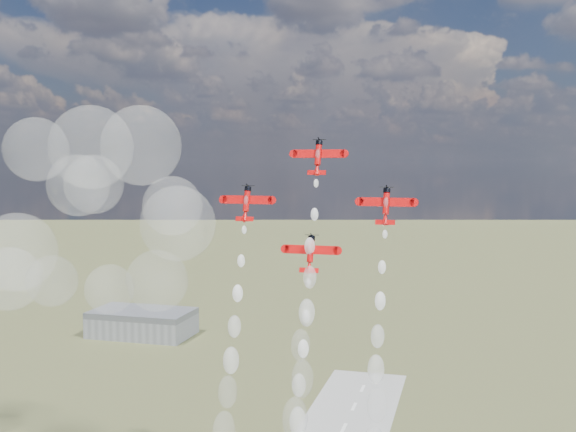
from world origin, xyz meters
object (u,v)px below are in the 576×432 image
(plane_right, at_px, (386,205))
(plane_left, at_px, (246,203))
(plane_slot, at_px, (310,253))
(plane_lead, at_px, (318,157))
(hangar, at_px, (142,323))

(plane_right, bearing_deg, plane_left, 180.00)
(plane_slot, bearing_deg, plane_lead, 90.00)
(plane_lead, bearing_deg, hangar, 128.84)
(hangar, distance_m, plane_slot, 215.23)
(plane_lead, distance_m, plane_right, 19.16)
(hangar, bearing_deg, plane_slot, -52.41)
(plane_slot, bearing_deg, plane_right, 12.89)
(hangar, distance_m, plane_right, 225.28)
(hangar, distance_m, plane_lead, 216.87)
(plane_lead, bearing_deg, plane_left, -167.11)
(plane_left, bearing_deg, plane_right, 0.00)
(hangar, height_order, plane_right, plane_right)
(hangar, xyz_separation_m, plane_right, (141.43, -159.73, 72.36))
(plane_lead, bearing_deg, plane_right, -12.89)
(plane_left, relative_size, plane_slot, 1.00)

